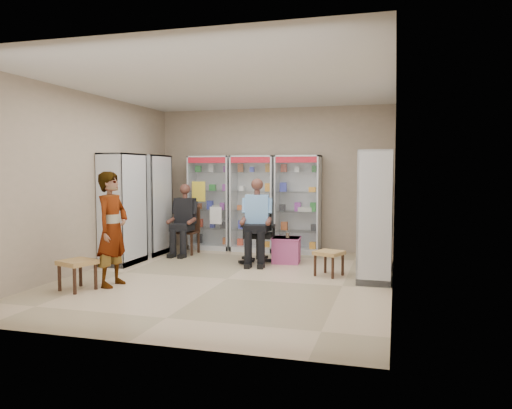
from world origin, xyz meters
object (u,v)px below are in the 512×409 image
(standing_man, at_px, (112,229))
(office_chair, at_px, (258,232))
(cabinet_left_far, at_px, (151,205))
(seated_shopkeeper, at_px, (257,224))
(wooden_chair, at_px, (187,231))
(woven_stool_a, at_px, (329,263))
(cabinet_right_near, at_px, (375,216))
(cabinet_back_right, at_px, (298,204))
(cabinet_left_near, at_px, (123,209))
(cabinet_back_left, at_px, (211,203))
(cabinet_back_mid, at_px, (253,203))
(pink_trunk, at_px, (286,250))
(cabinet_right_far, at_px, (378,210))
(woven_stool_b, at_px, (78,275))

(standing_man, bearing_deg, office_chair, -31.35)
(cabinet_left_far, xyz_separation_m, seated_shopkeeper, (2.34, -0.41, -0.27))
(wooden_chair, bearing_deg, woven_stool_a, -23.67)
(woven_stool_a, bearing_deg, cabinet_left_far, 163.03)
(cabinet_left_far, relative_size, standing_man, 1.19)
(cabinet_right_near, relative_size, woven_stool_a, 4.97)
(cabinet_left_far, height_order, wooden_chair, cabinet_left_far)
(cabinet_right_near, bearing_deg, cabinet_back_right, 36.16)
(standing_man, bearing_deg, woven_stool_a, -59.82)
(wooden_chair, xyz_separation_m, seated_shopkeeper, (1.66, -0.61, 0.26))
(cabinet_left_near, height_order, office_chair, cabinet_left_near)
(cabinet_back_right, distance_m, cabinet_right_near, 2.76)
(cabinet_left_far, xyz_separation_m, cabinet_left_near, (0.00, -1.10, 0.00))
(cabinet_right_near, relative_size, cabinet_left_far, 1.00)
(woven_stool_a, bearing_deg, cabinet_right_near, -12.44)
(cabinet_back_right, relative_size, woven_stool_a, 4.97)
(cabinet_left_far, bearing_deg, cabinet_right_near, 73.75)
(cabinet_left_far, relative_size, seated_shopkeeper, 1.38)
(standing_man, bearing_deg, cabinet_back_left, 0.07)
(cabinet_right_near, distance_m, woven_stool_a, 1.09)
(cabinet_back_mid, height_order, office_chair, cabinet_back_mid)
(pink_trunk, distance_m, woven_stool_a, 1.30)
(cabinet_back_left, height_order, cabinet_right_near, same)
(cabinet_right_far, distance_m, standing_man, 4.46)
(cabinet_left_far, bearing_deg, woven_stool_a, 73.03)
(cabinet_left_near, bearing_deg, cabinet_right_near, 87.43)
(wooden_chair, bearing_deg, seated_shopkeeper, -20.21)
(cabinet_back_mid, distance_m, standing_man, 3.79)
(cabinet_back_left, bearing_deg, cabinet_left_far, -135.00)
(office_chair, bearing_deg, seated_shopkeeper, -98.66)
(cabinet_right_far, distance_m, cabinet_left_near, 4.55)
(woven_stool_b, bearing_deg, cabinet_back_right, 59.04)
(cabinet_left_far, bearing_deg, cabinet_left_near, -0.00)
(cabinet_left_near, relative_size, standing_man, 1.19)
(woven_stool_b, bearing_deg, seated_shopkeeper, 54.37)
(cabinet_right_far, bearing_deg, cabinet_left_near, 101.41)
(woven_stool_a, height_order, standing_man, standing_man)
(cabinet_back_left, distance_m, cabinet_right_far, 3.71)
(pink_trunk, bearing_deg, office_chair, -163.18)
(cabinet_left_far, xyz_separation_m, standing_man, (0.76, -2.69, -0.16))
(cabinet_back_left, distance_m, cabinet_left_near, 2.23)
(cabinet_right_near, xyz_separation_m, wooden_chair, (-3.78, 1.50, -0.53))
(woven_stool_a, bearing_deg, cabinet_back_right, 113.69)
(cabinet_left_far, height_order, woven_stool_b, cabinet_left_far)
(cabinet_right_near, height_order, wooden_chair, cabinet_right_near)
(cabinet_right_near, relative_size, cabinet_left_near, 1.00)
(woven_stool_b, bearing_deg, woven_stool_a, 30.25)
(cabinet_left_far, distance_m, seated_shopkeeper, 2.39)
(woven_stool_b, bearing_deg, office_chair, 54.87)
(cabinet_left_near, xyz_separation_m, woven_stool_a, (3.74, -0.04, -0.80))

